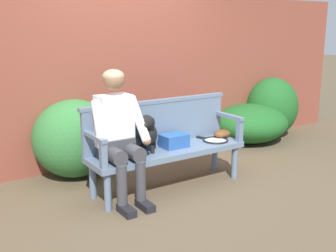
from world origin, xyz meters
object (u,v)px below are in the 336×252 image
at_px(garden_bench, 168,154).
at_px(sports_bag, 174,141).
at_px(dog_on_bench, 148,133).
at_px(tennis_racket, 213,140).
at_px(baseball_glove, 222,134).
at_px(person_seated, 118,131).

bearing_deg(garden_bench, sports_bag, 14.55).
bearing_deg(dog_on_bench, tennis_racket, -2.67).
distance_m(garden_bench, baseball_glove, 0.80).
xyz_separation_m(tennis_racket, baseball_glove, (0.18, 0.06, 0.04)).
height_order(baseball_glove, sports_bag, sports_bag).
height_order(tennis_racket, baseball_glove, baseball_glove).
xyz_separation_m(garden_bench, tennis_racket, (0.61, -0.01, 0.07)).
height_order(person_seated, sports_bag, person_seated).
bearing_deg(person_seated, tennis_racket, 0.00).
relative_size(garden_bench, baseball_glove, 7.92).
height_order(dog_on_bench, tennis_racket, dog_on_bench).
bearing_deg(garden_bench, person_seated, -179.19).
bearing_deg(baseball_glove, person_seated, 176.84).
bearing_deg(baseball_glove, garden_bench, 177.97).
distance_m(garden_bench, tennis_racket, 0.61).
height_order(garden_bench, sports_bag, sports_bag).
bearing_deg(person_seated, dog_on_bench, 6.38).
relative_size(dog_on_bench, baseball_glove, 1.87).
bearing_deg(person_seated, garden_bench, 0.81).
relative_size(garden_bench, person_seated, 1.34).
xyz_separation_m(garden_bench, baseball_glove, (0.79, 0.05, 0.10)).
height_order(tennis_racket, sports_bag, sports_bag).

